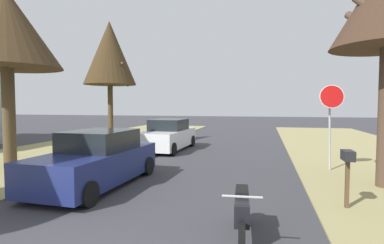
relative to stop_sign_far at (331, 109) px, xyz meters
name	(u,v)px	position (x,y,z in m)	size (l,w,h in m)	color
stop_sign_far	(331,109)	(0.00, 0.00, 0.00)	(0.81, 0.45, 2.96)	#9EA0A5
street_tree_left_mid_a	(6,29)	(-11.06, -2.37, 2.77)	(3.69, 3.69, 6.36)	#4C3C26
street_tree_left_mid_b	(110,54)	(-10.60, 4.09, 2.96)	(2.86, 2.86, 6.88)	#4D3D24
parked_sedan_navy	(97,160)	(-6.89, -3.56, -1.46)	(2.07, 4.46, 1.57)	navy
parked_sedan_white	(168,136)	(-7.11, 3.60, -1.46)	(2.07, 4.46, 1.57)	white
parked_motorcycle	(242,213)	(-2.58, -6.18, -1.70)	(0.60, 2.05, 0.97)	black
curbside_mailbox	(348,162)	(-0.44, -4.10, -1.13)	(0.22, 0.44, 1.27)	brown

